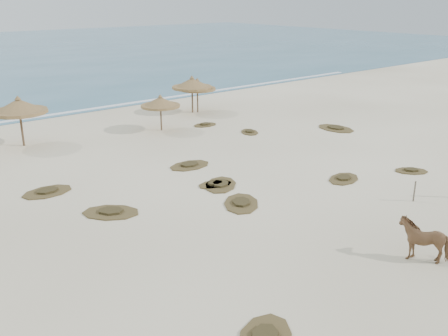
# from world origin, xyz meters

# --- Properties ---
(ground) EXTENTS (160.00, 160.00, 0.00)m
(ground) POSITION_xyz_m (0.00, 0.00, 0.00)
(ground) COLOR #F6E9CA
(ground) RESTS_ON ground
(foam_line) EXTENTS (70.00, 0.60, 0.01)m
(foam_line) POSITION_xyz_m (0.00, 26.00, 0.00)
(foam_line) COLOR silver
(foam_line) RESTS_ON ground
(palapa_2) EXTENTS (4.16, 4.16, 3.16)m
(palapa_2) POSITION_xyz_m (-5.36, 18.87, 2.45)
(palapa_2) COLOR brown
(palapa_2) RESTS_ON ground
(palapa_3) EXTENTS (3.31, 3.31, 2.52)m
(palapa_3) POSITION_xyz_m (3.30, 16.55, 1.96)
(palapa_3) COLOR brown
(palapa_3) RESTS_ON ground
(palapa_4) EXTENTS (3.66, 3.66, 2.73)m
(palapa_4) POSITION_xyz_m (8.65, 19.52, 2.12)
(palapa_4) COLOR brown
(palapa_4) RESTS_ON ground
(palapa_5) EXTENTS (4.09, 4.09, 2.95)m
(palapa_5) POSITION_xyz_m (8.26, 19.69, 2.29)
(palapa_5) COLOR brown
(palapa_5) RESTS_ON ground
(horse) EXTENTS (1.71, 1.94, 1.52)m
(horse) POSITION_xyz_m (0.80, -4.47, 0.76)
(horse) COLOR brown
(horse) RESTS_ON ground
(fence_post_far) EXTENTS (0.09, 0.09, 0.97)m
(fence_post_far) POSITION_xyz_m (5.29, -1.43, 0.49)
(fence_post_far) COLOR brown
(fence_post_far) RESTS_ON ground
(scrub_1) EXTENTS (2.92, 2.87, 0.16)m
(scrub_1) POSITION_xyz_m (-5.98, 6.15, 0.05)
(scrub_1) COLOR brown
(scrub_1) RESTS_ON ground
(scrub_2) EXTENTS (1.96, 1.51, 0.16)m
(scrub_2) POSITION_xyz_m (-0.42, 5.90, 0.05)
(scrub_2) COLOR brown
(scrub_2) RESTS_ON ground
(scrub_3) EXTENTS (2.74, 2.67, 0.16)m
(scrub_3) POSITION_xyz_m (-0.24, 5.70, 0.05)
(scrub_3) COLOR brown
(scrub_3) RESTS_ON ground
(scrub_4) EXTENTS (2.32, 1.80, 0.16)m
(scrub_4) POSITION_xyz_m (5.14, 2.36, 0.05)
(scrub_4) COLOR brown
(scrub_4) RESTS_ON ground
(scrub_5) EXTENTS (1.88, 2.84, 0.16)m
(scrub_5) POSITION_xyz_m (12.95, 9.08, 0.05)
(scrub_5) COLOR brown
(scrub_5) RESTS_ON ground
(scrub_6) EXTENTS (2.41, 1.59, 0.16)m
(scrub_6) POSITION_xyz_m (-7.20, 10.22, 0.05)
(scrub_6) COLOR brown
(scrub_6) RESTS_ON ground
(scrub_7) EXTENTS (1.82, 2.07, 0.16)m
(scrub_7) POSITION_xyz_m (7.61, 12.21, 0.05)
(scrub_7) COLOR brown
(scrub_7) RESTS_ON ground
(scrub_9) EXTENTS (2.74, 2.82, 0.16)m
(scrub_9) POSITION_xyz_m (-1.00, 3.30, 0.05)
(scrub_9) COLOR brown
(scrub_9) RESTS_ON ground
(scrub_10) EXTENTS (1.86, 1.26, 0.16)m
(scrub_10) POSITION_xyz_m (6.47, 15.73, 0.05)
(scrub_10) COLOR brown
(scrub_10) RESTS_ON ground
(scrub_12) EXTENTS (2.04, 1.99, 0.16)m
(scrub_12) POSITION_xyz_m (8.89, 0.82, 0.05)
(scrub_12) COLOR brown
(scrub_12) RESTS_ON ground
(scrub_13) EXTENTS (2.41, 1.61, 0.16)m
(scrub_13) POSITION_xyz_m (0.31, 9.08, 0.05)
(scrub_13) COLOR brown
(scrub_13) RESTS_ON ground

